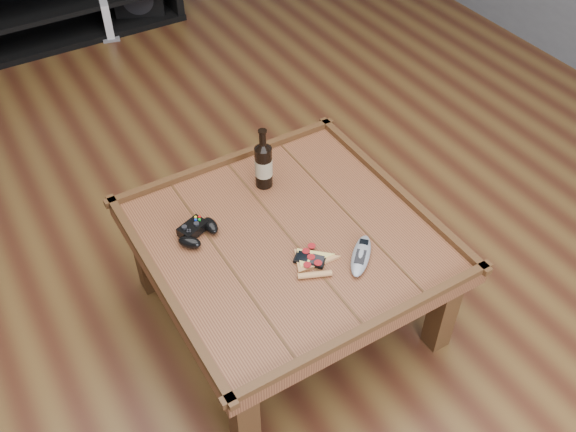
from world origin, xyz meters
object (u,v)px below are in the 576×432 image
game_console (107,20)px  game_controller (197,231)px  smartphone (310,259)px  coffee_table (288,247)px  beer_bottle (263,164)px  pizza_slice (312,261)px  remote_control (361,256)px

game_console → game_controller: bearing=-87.1°
game_controller → smartphone: size_ratio=1.45×
coffee_table → beer_bottle: 0.34m
pizza_slice → game_console: 2.77m
beer_bottle → game_controller: bearing=-160.5°
coffee_table → game_controller: (-0.28, 0.17, 0.08)m
coffee_table → game_controller: game_controller is taller
coffee_table → game_console: bearing=86.2°
coffee_table → game_controller: bearing=149.5°
pizza_slice → smartphone: 0.01m
game_console → remote_control: bearing=-76.7°
coffee_table → smartphone: bearing=-89.3°
pizza_slice → beer_bottle: bearing=105.3°
coffee_table → remote_control: size_ratio=5.50×
remote_control → pizza_slice: bearing=-159.1°
coffee_table → pizza_slice: coffee_table is taller
coffee_table → pizza_slice: size_ratio=4.25×
smartphone → remote_control: remote_control is taller
pizza_slice → smartphone: size_ratio=2.07×
pizza_slice → smartphone: (-0.00, 0.01, -0.00)m
coffee_table → smartphone: size_ratio=8.79×
beer_bottle → remote_control: (0.09, -0.51, -0.09)m
game_controller → remote_control: (0.44, -0.39, -0.01)m
pizza_slice → game_controller: bearing=154.9°
game_controller → remote_control: game_controller is taller
game_console → smartphone: bearing=-80.0°
beer_bottle → pizza_slice: 0.46m
beer_bottle → pizza_slice: (-0.06, -0.44, -0.10)m
game_controller → smartphone: bearing=-68.0°
beer_bottle → game_console: beer_bottle is taller
coffee_table → remote_control: remote_control is taller
beer_bottle → remote_control: size_ratio=1.39×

